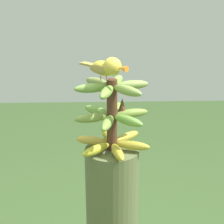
# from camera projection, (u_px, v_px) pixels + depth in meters

# --- Properties ---
(banana_bunch) EXTENTS (0.31, 0.31, 0.29)m
(banana_bunch) POSITION_uv_depth(u_px,v_px,m) (112.00, 115.00, 1.42)
(banana_bunch) COLOR #4C2D1E
(banana_bunch) RESTS_ON banana_tree
(perched_bird) EXTENTS (0.18, 0.18, 0.09)m
(perched_bird) POSITION_uv_depth(u_px,v_px,m) (108.00, 67.00, 1.33)
(perched_bird) COLOR #C68933
(perched_bird) RESTS_ON banana_bunch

